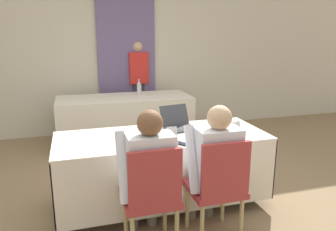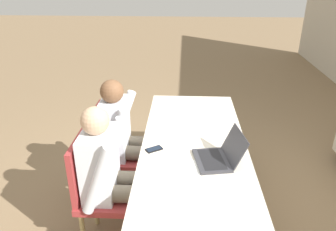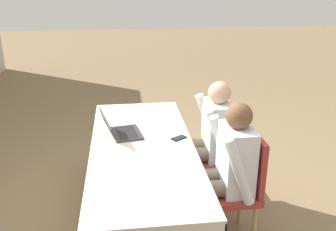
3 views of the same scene
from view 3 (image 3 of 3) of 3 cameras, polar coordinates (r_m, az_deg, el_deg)
ground_plane at (r=3.43m, az=-3.60°, el=-16.02°), size 24.00×24.00×0.00m
conference_table_near at (r=3.11m, az=-3.84°, el=-7.51°), size 2.08×0.83×0.75m
laptop at (r=3.23m, az=-7.19°, el=-2.25°), size 0.37×0.37×0.22m
cell_phone at (r=3.15m, az=1.66°, el=-3.45°), size 0.12×0.14×0.01m
paper_beside_laptop at (r=3.56m, az=-5.03°, el=-0.61°), size 0.28×0.34×0.00m
paper_centre_table at (r=3.34m, az=-2.33°, el=-2.08°), size 0.22×0.31×0.00m
chair_near_left at (r=3.02m, az=10.53°, el=-10.13°), size 0.44×0.44×0.92m
chair_near_right at (r=3.50m, az=7.81°, el=-5.42°), size 0.44×0.44×0.92m
person_checkered_shirt at (r=2.92m, az=8.76°, el=-7.64°), size 0.50×0.52×1.18m
person_white_shirt at (r=3.40m, az=6.24°, el=-3.14°), size 0.50×0.52×1.18m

